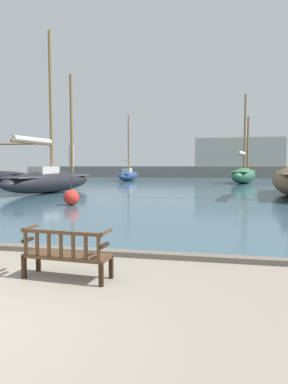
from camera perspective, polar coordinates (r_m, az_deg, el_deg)
name	(u,v)px	position (r m, az deg, el deg)	size (l,w,h in m)	color
harbor_water	(193,181)	(47.73, 8.17, 1.87)	(100.00, 80.00, 0.08)	#385666
quay_edge_kerb	(81,251)	(8.30, -10.49, -9.63)	(40.00, 0.30, 0.12)	#675F54
park_bench	(66,254)	(6.45, -12.82, -9.97)	(1.64, 0.65, 0.92)	black
sailboat_far_port	(128,175)	(47.03, -2.65, 2.83)	(2.00, 7.63, 8.91)	navy
sailboat_far_starboard	(244,174)	(41.73, 16.27, 2.86)	(4.40, 11.17, 10.27)	#2D6647
sailboat_nearest_starboard	(50,179)	(26.49, -15.39, 2.10)	(3.83, 10.26, 11.90)	black
channel_buoy	(71,197)	(17.64, -12.01, -0.89)	(0.78, 0.78, 1.48)	red
far_breakwater	(211,165)	(59.90, 11.12, 4.45)	(50.26, 2.40, 6.81)	slate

